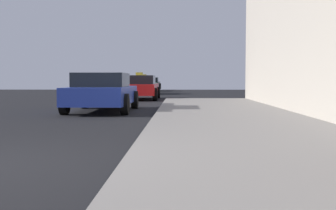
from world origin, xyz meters
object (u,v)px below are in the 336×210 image
car_green (144,85)px  car_blue (103,92)px  car_black (151,83)px  car_red (140,87)px  car_yellow (144,84)px

car_green → car_blue: bearing=-89.8°
car_blue → car_black: bearing=90.9°
car_red → car_black: bearing=92.4°
car_red → car_yellow: (-1.08, 16.48, -0.00)m
car_green → car_red: bearing=-86.9°
car_blue → car_yellow: car_yellow is taller
car_black → car_green: bearing=-88.1°
car_blue → car_black: 31.97m
car_green → car_yellow: bearing=94.5°
car_blue → car_red: 8.63m
car_green → car_yellow: 7.49m
car_green → car_black: same height
car_blue → car_red: (0.43, 8.62, 0.00)m
car_blue → car_green: 17.63m
car_red → car_black: (-0.96, 23.35, 0.00)m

